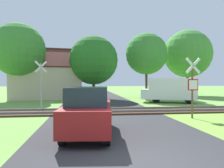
{
  "coord_description": "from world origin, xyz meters",
  "views": [
    {
      "loc": [
        -1.36,
        -5.11,
        2.0
      ],
      "look_at": [
        0.5,
        9.76,
        1.8
      ],
      "focal_mm": 35.0,
      "sensor_mm": 36.0,
      "label": 1
    }
  ],
  "objects_px": {
    "parked_car": "(88,111)",
    "tree_right": "(146,54)",
    "crossing_sign_far": "(41,81)",
    "tree_left": "(18,50)",
    "stop_sign_near": "(193,85)",
    "house": "(46,81)",
    "mail_truck": "(170,89)",
    "tree_center": "(94,60)",
    "tree_far": "(188,54)"
  },
  "relations": [
    {
      "from": "tree_far",
      "to": "mail_truck",
      "type": "bearing_deg",
      "value": -123.75
    },
    {
      "from": "tree_far",
      "to": "tree_center",
      "type": "height_order",
      "value": "tree_far"
    },
    {
      "from": "stop_sign_near",
      "to": "house",
      "type": "xyz_separation_m",
      "value": [
        -10.13,
        14.97,
        0.19
      ]
    },
    {
      "from": "tree_center",
      "to": "mail_truck",
      "type": "distance_m",
      "value": 9.11
    },
    {
      "from": "house",
      "to": "tree_far",
      "type": "relative_size",
      "value": 0.95
    },
    {
      "from": "tree_center",
      "to": "tree_left",
      "type": "distance_m",
      "value": 7.85
    },
    {
      "from": "tree_center",
      "to": "tree_left",
      "type": "height_order",
      "value": "tree_left"
    },
    {
      "from": "crossing_sign_far",
      "to": "tree_center",
      "type": "bearing_deg",
      "value": 48.23
    },
    {
      "from": "stop_sign_near",
      "to": "tree_right",
      "type": "relative_size",
      "value": 0.41
    },
    {
      "from": "house",
      "to": "tree_left",
      "type": "bearing_deg",
      "value": -141.04
    },
    {
      "from": "house",
      "to": "stop_sign_near",
      "type": "bearing_deg",
      "value": -64.63
    },
    {
      "from": "house",
      "to": "parked_car",
      "type": "relative_size",
      "value": 2.07
    },
    {
      "from": "crossing_sign_far",
      "to": "parked_car",
      "type": "xyz_separation_m",
      "value": [
        3.29,
        -8.22,
        -1.11
      ]
    },
    {
      "from": "mail_truck",
      "to": "tree_far",
      "type": "bearing_deg",
      "value": -12.48
    },
    {
      "from": "tree_far",
      "to": "tree_left",
      "type": "xyz_separation_m",
      "value": [
        -20.9,
        -5.31,
        -0.57
      ]
    },
    {
      "from": "stop_sign_near",
      "to": "mail_truck",
      "type": "distance_m",
      "value": 8.58
    },
    {
      "from": "mail_truck",
      "to": "tree_center",
      "type": "bearing_deg",
      "value": 74.54
    },
    {
      "from": "crossing_sign_far",
      "to": "tree_far",
      "type": "bearing_deg",
      "value": 20.88
    },
    {
      "from": "tree_far",
      "to": "mail_truck",
      "type": "distance_m",
      "value": 12.21
    },
    {
      "from": "stop_sign_near",
      "to": "tree_right",
      "type": "xyz_separation_m",
      "value": [
        1.78,
        14.98,
        3.53
      ]
    },
    {
      "from": "stop_sign_near",
      "to": "tree_left",
      "type": "height_order",
      "value": "tree_left"
    },
    {
      "from": "tree_far",
      "to": "house",
      "type": "bearing_deg",
      "value": -171.6
    },
    {
      "from": "tree_right",
      "to": "stop_sign_near",
      "type": "bearing_deg",
      "value": -96.79
    },
    {
      "from": "tree_far",
      "to": "tree_right",
      "type": "height_order",
      "value": "tree_far"
    },
    {
      "from": "tree_left",
      "to": "tree_center",
      "type": "bearing_deg",
      "value": 7.48
    },
    {
      "from": "parked_car",
      "to": "mail_truck",
      "type": "bearing_deg",
      "value": 61.26
    },
    {
      "from": "crossing_sign_far",
      "to": "tree_left",
      "type": "relative_size",
      "value": 0.44
    },
    {
      "from": "tree_far",
      "to": "tree_center",
      "type": "distance_m",
      "value": 13.93
    },
    {
      "from": "house",
      "to": "tree_far",
      "type": "distance_m",
      "value": 19.14
    },
    {
      "from": "stop_sign_near",
      "to": "tree_center",
      "type": "relative_size",
      "value": 0.46
    },
    {
      "from": "crossing_sign_far",
      "to": "house",
      "type": "height_order",
      "value": "house"
    },
    {
      "from": "tree_far",
      "to": "parked_car",
      "type": "bearing_deg",
      "value": -124.21
    },
    {
      "from": "crossing_sign_far",
      "to": "tree_center",
      "type": "relative_size",
      "value": 0.49
    },
    {
      "from": "tree_right",
      "to": "tree_center",
      "type": "relative_size",
      "value": 1.12
    },
    {
      "from": "crossing_sign_far",
      "to": "mail_truck",
      "type": "relative_size",
      "value": 0.67
    },
    {
      "from": "tree_far",
      "to": "parked_car",
      "type": "height_order",
      "value": "tree_far"
    },
    {
      "from": "tree_center",
      "to": "house",
      "type": "bearing_deg",
      "value": 163.94
    },
    {
      "from": "parked_car",
      "to": "tree_right",
      "type": "bearing_deg",
      "value": 73.46
    },
    {
      "from": "tree_right",
      "to": "mail_truck",
      "type": "bearing_deg",
      "value": -86.99
    },
    {
      "from": "tree_center",
      "to": "parked_car",
      "type": "height_order",
      "value": "tree_center"
    },
    {
      "from": "tree_left",
      "to": "parked_car",
      "type": "distance_m",
      "value": 17.33
    },
    {
      "from": "stop_sign_near",
      "to": "crossing_sign_far",
      "type": "distance_m",
      "value": 10.34
    },
    {
      "from": "tree_center",
      "to": "tree_left",
      "type": "xyz_separation_m",
      "value": [
        -7.73,
        -1.02,
        0.88
      ]
    },
    {
      "from": "house",
      "to": "mail_truck",
      "type": "xyz_separation_m",
      "value": [
        12.26,
        -6.68,
        -0.75
      ]
    },
    {
      "from": "crossing_sign_far",
      "to": "tree_center",
      "type": "distance_m",
      "value": 9.39
    },
    {
      "from": "house",
      "to": "tree_center",
      "type": "xyz_separation_m",
      "value": [
        5.39,
        -1.55,
        2.34
      ]
    },
    {
      "from": "tree_right",
      "to": "parked_car",
      "type": "relative_size",
      "value": 1.9
    },
    {
      "from": "tree_center",
      "to": "tree_left",
      "type": "relative_size",
      "value": 0.89
    },
    {
      "from": "tree_far",
      "to": "tree_left",
      "type": "height_order",
      "value": "tree_far"
    },
    {
      "from": "tree_left",
      "to": "stop_sign_near",
      "type": "bearing_deg",
      "value": -44.85
    }
  ]
}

